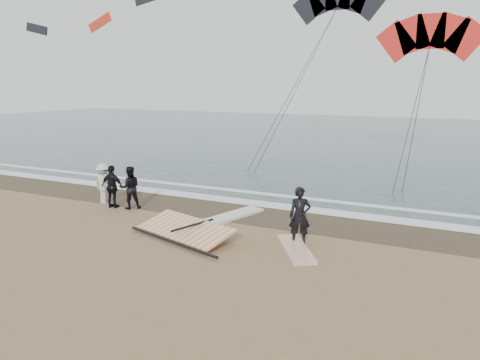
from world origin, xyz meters
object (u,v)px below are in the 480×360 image
object	(u,v)px
board_cream	(233,216)
board_white	(296,249)
man_main	(300,216)
sail_rig	(186,230)

from	to	relation	value
board_cream	board_white	bearing A→B (deg)	-19.11
man_main	board_cream	distance (m)	3.72
man_main	sail_rig	world-z (taller)	man_main
man_main	board_white	bearing A→B (deg)	-102.92
man_main	board_cream	world-z (taller)	man_main
man_main	sail_rig	bearing A→B (deg)	172.04
board_white	sail_rig	xyz separation A→B (m)	(-3.64, -0.31, 0.14)
man_main	board_white	world-z (taller)	man_main
board_white	sail_rig	bearing A→B (deg)	152.60
man_main	board_cream	size ratio (longest dim) A/B	0.67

